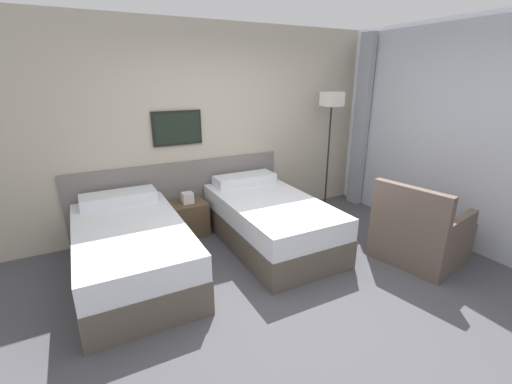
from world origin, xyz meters
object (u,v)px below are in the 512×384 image
object	(u,v)px
bed_near_door	(132,250)
armchair	(419,235)
bed_near_window	(270,221)
nightstand	(189,218)
floor_lamp	(331,111)

from	to	relation	value
bed_near_door	armchair	world-z (taller)	armchair
bed_near_window	nightstand	xyz separation A→B (m)	(-0.83, 0.72, -0.07)
bed_near_door	floor_lamp	xyz separation A→B (m)	(3.02, 0.60, 1.24)
bed_near_window	floor_lamp	size ratio (longest dim) A/B	1.07
nightstand	floor_lamp	distance (m)	2.56
bed_near_window	floor_lamp	distance (m)	1.94
bed_near_window	bed_near_door	bearing A→B (deg)	180.00
floor_lamp	armchair	size ratio (longest dim) A/B	1.82
armchair	bed_near_door	bearing A→B (deg)	57.68
bed_near_window	armchair	world-z (taller)	armchair
floor_lamp	nightstand	bearing A→B (deg)	176.86
nightstand	armchair	world-z (taller)	armchair
bed_near_window	nightstand	distance (m)	1.10
bed_near_door	armchair	bearing A→B (deg)	-20.77
bed_near_door	floor_lamp	size ratio (longest dim) A/B	1.07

